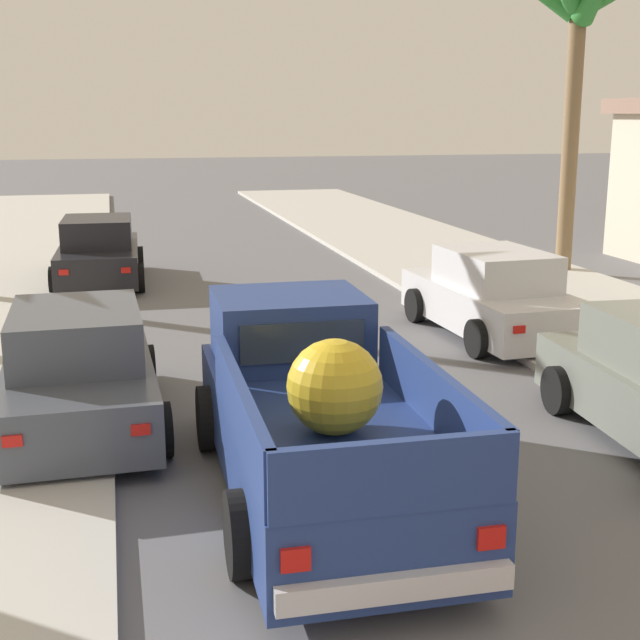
{
  "coord_description": "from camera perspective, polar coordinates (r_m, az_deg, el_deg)",
  "views": [
    {
      "loc": [
        -3.01,
        -1.26,
        3.83
      ],
      "look_at": [
        -0.44,
        9.44,
        1.2
      ],
      "focal_mm": 48.23,
      "sensor_mm": 36.0,
      "label": 1
    }
  ],
  "objects": [
    {
      "name": "palm_tree_left_back",
      "position": [
        21.97,
        17.07,
        18.74
      ],
      "size": [
        4.07,
        3.68,
        7.35
      ],
      "color": "brown",
      "rests_on": "ground"
    },
    {
      "name": "sidewalk_right",
      "position": [
        16.33,
        19.34,
        -0.68
      ],
      "size": [
        5.18,
        60.0,
        0.12
      ],
      "primitive_type": "cube",
      "color": "beige",
      "rests_on": "ground"
    },
    {
      "name": "car_right_mid",
      "position": [
        15.51,
        11.39,
        1.58
      ],
      "size": [
        2.18,
        4.33,
        1.54
      ],
      "color": "silver",
      "rests_on": "ground"
    },
    {
      "name": "curb_left",
      "position": [
        13.87,
        -19.39,
        -3.16
      ],
      "size": [
        0.16,
        60.0,
        0.1
      ],
      "primitive_type": "cube",
      "color": "silver",
      "rests_on": "ground"
    },
    {
      "name": "curb_right",
      "position": [
        15.72,
        15.68,
        -0.98
      ],
      "size": [
        0.16,
        60.0,
        0.1
      ],
      "primitive_type": "cube",
      "color": "silver",
      "rests_on": "ground"
    },
    {
      "name": "pickup_truck",
      "position": [
        8.93,
        -0.33,
        -6.31
      ],
      "size": [
        2.28,
        5.24,
        1.88
      ],
      "color": "navy",
      "rests_on": "ground"
    },
    {
      "name": "car_left_near",
      "position": [
        11.14,
        -15.7,
        -3.31
      ],
      "size": [
        2.1,
        4.29,
        1.54
      ],
      "color": "#474C56",
      "rests_on": "ground"
    },
    {
      "name": "car_left_mid",
      "position": [
        20.66,
        -14.46,
        4.34
      ],
      "size": [
        2.12,
        4.3,
        1.54
      ],
      "color": "black",
      "rests_on": "ground"
    }
  ]
}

